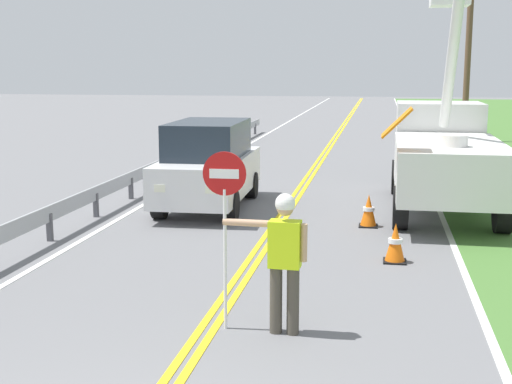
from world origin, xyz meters
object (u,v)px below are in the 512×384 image
traffic_cone_lead (395,243)px  utility_pole_mid (469,41)px  traffic_cone_mid (369,211)px  oncoming_suv_nearest (209,164)px  stop_sign_paddle (225,200)px  flagger_worker (284,254)px  utility_bucket_truck (444,150)px

traffic_cone_lead → utility_pole_mid: bearing=80.7°
traffic_cone_lead → traffic_cone_mid: same height
oncoming_suv_nearest → traffic_cone_mid: 4.19m
stop_sign_paddle → oncoming_suv_nearest: stop_sign_paddle is taller
flagger_worker → traffic_cone_mid: flagger_worker is taller
flagger_worker → oncoming_suv_nearest: (-2.92, 7.81, 0.01)m
utility_bucket_truck → oncoming_suv_nearest: (-5.59, -1.01, -0.36)m
utility_bucket_truck → utility_pole_mid: (2.31, 16.24, 3.16)m
oncoming_suv_nearest → traffic_cone_lead: size_ratio=6.64×
flagger_worker → stop_sign_paddle: bearing=177.5°
oncoming_suv_nearest → traffic_cone_mid: size_ratio=6.64×
utility_pole_mid → traffic_cone_mid: 19.57m
stop_sign_paddle → flagger_worker: bearing=-2.5°
oncoming_suv_nearest → traffic_cone_lead: 6.09m
stop_sign_paddle → utility_bucket_truck: 9.44m
oncoming_suv_nearest → traffic_cone_lead: oncoming_suv_nearest is taller
oncoming_suv_nearest → traffic_cone_lead: bearing=-43.5°
stop_sign_paddle → utility_pole_mid: utility_pole_mid is taller
utility_pole_mid → traffic_cone_mid: size_ratio=12.55×
utility_bucket_truck → stop_sign_paddle: bearing=-111.4°
flagger_worker → oncoming_suv_nearest: 8.34m
flagger_worker → traffic_cone_mid: 6.50m
stop_sign_paddle → utility_pole_mid: size_ratio=0.27×
stop_sign_paddle → traffic_cone_lead: size_ratio=3.33×
flagger_worker → utility_pole_mid: bearing=78.8°
utility_bucket_truck → utility_pole_mid: size_ratio=0.78×
traffic_cone_mid → utility_bucket_truck: bearing=54.8°
utility_bucket_truck → utility_pole_mid: bearing=81.9°
stop_sign_paddle → traffic_cone_mid: stop_sign_paddle is taller
flagger_worker → oncoming_suv_nearest: bearing=110.5°
flagger_worker → stop_sign_paddle: (-0.77, 0.03, 0.66)m
utility_pole_mid → traffic_cone_lead: 22.11m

